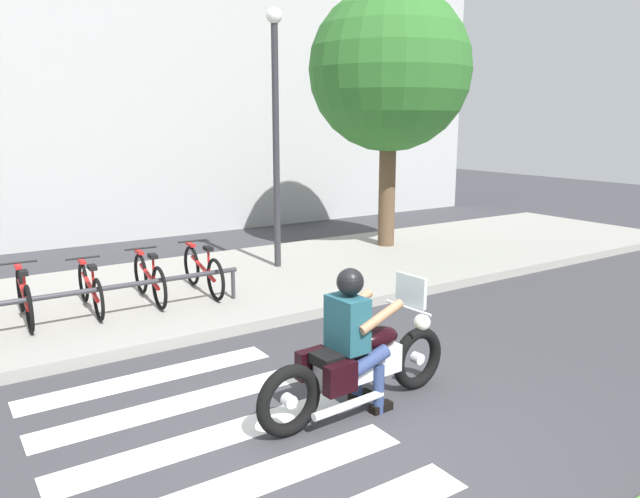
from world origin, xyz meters
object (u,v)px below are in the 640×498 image
at_px(bicycle_3, 90,288).
at_px(bicycle_4, 149,279).
at_px(bicycle_5, 203,271).
at_px(bike_rack, 66,296).
at_px(tree_near_rack, 390,71).
at_px(bicycle_2, 24,297).
at_px(motorcycle, 360,365).
at_px(rider, 354,330).
at_px(street_lamp, 276,120).

distance_m(bicycle_3, bicycle_4, 0.85).
xyz_separation_m(bicycle_5, bike_rack, (-2.12, -0.55, 0.07)).
relative_size(bicycle_4, tree_near_rack, 0.29).
height_order(bicycle_4, bicycle_5, bicycle_5).
distance_m(bicycle_2, bicycle_3, 0.85).
distance_m(bike_rack, tree_near_rack, 7.85).
bearing_deg(bicycle_3, bike_rack, -127.43).
distance_m(bicycle_4, bike_rack, 1.39).
height_order(motorcycle, tree_near_rack, tree_near_rack).
xyz_separation_m(rider, bike_rack, (-1.88, 3.72, -0.27)).
distance_m(rider, tree_near_rack, 8.07).
xyz_separation_m(bicycle_2, bike_rack, (0.42, -0.55, 0.08)).
bearing_deg(bicycle_5, bicycle_3, 179.96).
height_order(bicycle_4, tree_near_rack, tree_near_rack).
height_order(rider, tree_near_rack, tree_near_rack).
height_order(bicycle_2, bicycle_4, bicycle_4).
bearing_deg(bicycle_3, tree_near_rack, 11.31).
xyz_separation_m(rider, tree_near_rack, (5.03, 5.57, 2.96)).
relative_size(bicycle_2, bicycle_3, 1.02).
bearing_deg(street_lamp, rider, -112.14).
relative_size(rider, tree_near_rack, 0.27).
bearing_deg(street_lamp, bicycle_4, -161.62).
bearing_deg(bicycle_5, bicycle_2, 179.99).
distance_m(rider, bicycle_4, 4.33).
distance_m(bicycle_4, street_lamp, 3.67).
bearing_deg(tree_near_rack, rider, -132.12).
bearing_deg(tree_near_rack, bicycle_2, -169.96).
bearing_deg(bike_rack, tree_near_rack, 15.01).
bearing_deg(rider, bicycle_3, 108.75).
bearing_deg(motorcycle, bike_rack, 117.72).
relative_size(bicycle_5, street_lamp, 0.36).
height_order(rider, bicycle_4, rider).
xyz_separation_m(motorcycle, street_lamp, (2.03, 5.17, 2.35)).
bearing_deg(tree_near_rack, bike_rack, -164.99).
bearing_deg(street_lamp, bicycle_5, -154.14).
xyz_separation_m(bicycle_3, bike_rack, (-0.42, -0.56, 0.09)).
height_order(motorcycle, bicycle_5, motorcycle).
distance_m(motorcycle, rider, 0.38).
height_order(motorcycle, bicycle_2, motorcycle).
relative_size(bicycle_3, bike_rack, 0.34).
bearing_deg(bicycle_2, bike_rack, -52.55).
height_order(rider, bike_rack, rider).
bearing_deg(bicycle_4, street_lamp, 18.38).
xyz_separation_m(motorcycle, rider, (-0.08, -0.00, 0.37)).
relative_size(bicycle_4, bicycle_5, 0.95).
height_order(bicycle_3, bicycle_5, bicycle_5).
bearing_deg(bicycle_3, street_lamp, 14.17).
height_order(motorcycle, street_lamp, street_lamp).
height_order(street_lamp, tree_near_rack, tree_near_rack).
height_order(bicycle_4, street_lamp, street_lamp).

